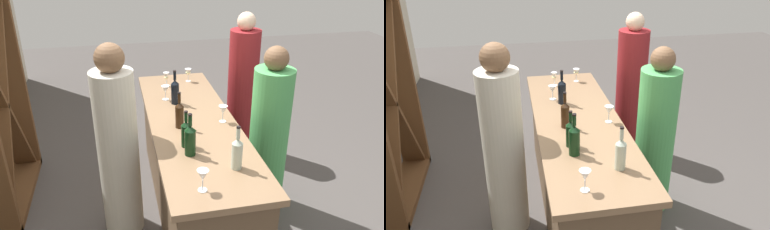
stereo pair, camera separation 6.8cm
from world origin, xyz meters
The scene contains 15 objects.
ground_plane centered at (0.00, 0.00, 0.00)m, with size 12.00×12.00×0.00m, color #4C4744.
bar_counter centered at (0.00, 0.00, 0.46)m, with size 2.33×0.72×0.91m.
wine_bottle_leftmost_clear_pale centered at (-0.77, -0.15, 1.03)m, with size 0.07×0.07×0.32m.
wine_bottle_second_left_dark_green centered at (-0.53, 0.12, 1.03)m, with size 0.08×0.08×0.32m.
wine_bottle_center_dark_green centered at (-0.41, 0.13, 1.02)m, with size 0.07×0.07×0.29m.
wine_bottle_second_right_amber_brown centered at (-0.10, 0.12, 1.03)m, with size 0.07×0.07×0.31m.
wine_bottle_rightmost_near_black centered at (0.38, 0.08, 1.03)m, with size 0.07×0.07×0.32m.
wine_glass_near_left centered at (-0.08, -0.25, 1.02)m, with size 0.08×0.08×0.15m.
wine_glass_near_center centered at (0.92, -0.15, 1.01)m, with size 0.07×0.07×0.14m.
wine_glass_near_right centered at (0.84, 0.10, 1.01)m, with size 0.06×0.06×0.15m.
wine_glass_far_left centered at (-0.96, 0.13, 1.02)m, with size 0.07×0.07×0.15m.
wine_glass_far_center centered at (0.49, 0.16, 1.01)m, with size 0.08×0.08×0.14m.
person_left_guest centered at (-0.07, -0.68, 0.71)m, with size 0.35×0.35×1.54m.
person_center_guest centered at (0.95, -0.78, 0.75)m, with size 0.37×0.37×1.61m.
person_right_guest centered at (-0.14, 0.63, 0.77)m, with size 0.40×0.40×1.65m.
Camera 1 is at (-2.83, 0.59, 2.35)m, focal length 35.57 mm.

